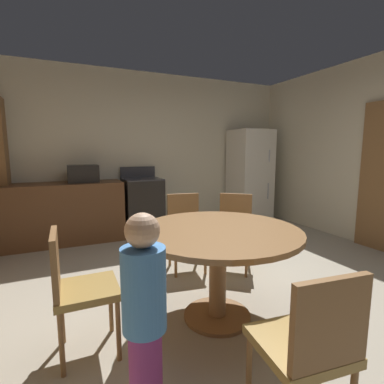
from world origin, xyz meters
TOP-DOWN VIEW (x-y plane):
  - ground_plane at (0.00, 0.00)m, footprint 14.00×14.00m
  - wall_back at (0.00, 2.86)m, footprint 5.61×0.12m
  - kitchen_counter at (-1.52, 2.46)m, footprint 1.97×0.60m
  - oven_range at (-0.18, 2.46)m, footprint 0.60×0.60m
  - refrigerator at (1.92, 2.41)m, footprint 0.68×0.68m
  - microwave at (-1.08, 2.46)m, footprint 0.44×0.32m
  - dining_table at (-0.26, -0.22)m, footprint 1.32×1.32m
  - chair_south at (-0.37, -1.28)m, footprint 0.44×0.44m
  - chair_west at (-1.33, -0.21)m, footprint 0.40×0.40m
  - chair_northeast at (0.43, 0.60)m, footprint 0.56×0.56m
  - chair_north at (-0.09, 0.84)m, footprint 0.46×0.46m
  - person_child at (-1.03, -0.86)m, footprint 0.31×0.31m

SIDE VIEW (x-z plane):
  - ground_plane at x=0.00m, z-range 0.00..0.00m
  - kitchen_counter at x=-1.52m, z-range 0.00..0.90m
  - oven_range at x=-0.18m, z-range -0.08..1.02m
  - chair_south at x=-0.37m, z-range 0.07..0.94m
  - chair_west at x=-1.33m, z-range 0.07..0.94m
  - chair_northeast at x=0.43m, z-range 0.07..0.94m
  - chair_north at x=-0.09m, z-range 0.07..0.94m
  - person_child at x=-1.03m, z-range 0.03..1.12m
  - dining_table at x=-0.26m, z-range 0.23..0.99m
  - refrigerator at x=1.92m, z-range 0.00..1.76m
  - microwave at x=-1.08m, z-range 0.90..1.16m
  - wall_back at x=0.00m, z-range 0.00..2.70m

